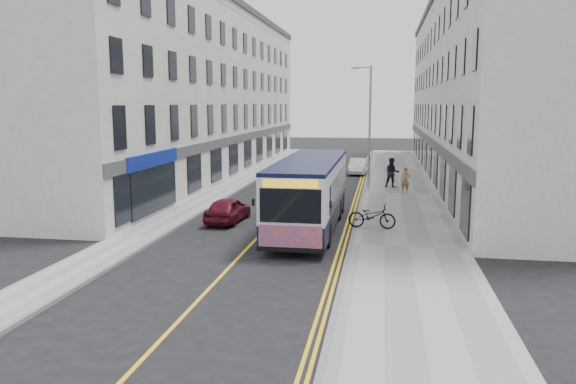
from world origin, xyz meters
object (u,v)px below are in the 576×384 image
(streetlamp, at_px, (368,123))
(car_white, at_px, (358,166))
(pedestrian_far, at_px, (392,173))
(bicycle, at_px, (372,216))
(city_bus, at_px, (310,191))
(pedestrian_near, at_px, (405,180))
(car_maroon, at_px, (228,209))

(streetlamp, bearing_deg, car_white, 96.77)
(pedestrian_far, distance_m, car_white, 8.23)
(pedestrian_far, bearing_deg, streetlamp, -174.15)
(streetlamp, height_order, bicycle, streetlamp)
(city_bus, distance_m, bicycle, 2.98)
(bicycle, height_order, pedestrian_near, pedestrian_near)
(pedestrian_near, xyz_separation_m, car_maroon, (-8.65, -9.61, -0.32))
(bicycle, distance_m, car_maroon, 6.87)
(bicycle, xyz_separation_m, pedestrian_near, (1.82, 10.35, 0.25))
(pedestrian_near, bearing_deg, city_bus, -96.96)
(car_maroon, bearing_deg, bicycle, 177.24)
(streetlamp, distance_m, car_maroon, 13.58)
(bicycle, xyz_separation_m, pedestrian_far, (1.03, 12.55, 0.43))
(pedestrian_far, bearing_deg, city_bus, -113.84)
(city_bus, distance_m, pedestrian_near, 11.31)
(streetlamp, relative_size, pedestrian_near, 4.97)
(bicycle, bearing_deg, car_maroon, 88.62)
(city_bus, xyz_separation_m, car_maroon, (-4.04, 0.69, -1.12))
(streetlamp, xyz_separation_m, pedestrian_near, (2.39, -1.83, -3.46))
(streetlamp, height_order, car_white, streetlamp)
(pedestrian_near, xyz_separation_m, car_white, (-3.36, 10.00, -0.31))
(pedestrian_near, height_order, car_maroon, pedestrian_near)
(pedestrian_far, height_order, car_white, pedestrian_far)
(city_bus, relative_size, pedestrian_near, 6.77)
(pedestrian_near, xyz_separation_m, pedestrian_far, (-0.78, 2.19, 0.18))
(pedestrian_near, bearing_deg, streetlamp, 159.65)
(bicycle, distance_m, pedestrian_far, 12.60)
(car_white, bearing_deg, streetlamp, -81.11)
(bicycle, relative_size, car_maroon, 0.59)
(car_maroon, bearing_deg, city_bus, 173.77)
(pedestrian_far, relative_size, car_white, 0.52)
(car_maroon, bearing_deg, pedestrian_near, -128.52)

